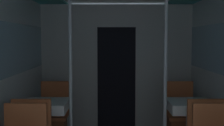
{
  "coord_description": "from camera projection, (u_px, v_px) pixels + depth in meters",
  "views": [
    {
      "loc": [
        -0.08,
        -1.42,
        1.53
      ],
      "look_at": [
        -0.09,
        2.96,
        1.19
      ],
      "focal_mm": 50.0,
      "sensor_mm": 36.0,
      "label": 1
    }
  ],
  "objects": [
    {
      "name": "support_pole_left_1",
      "position": [
        72.0,
        77.0,
        3.95
      ],
      "size": [
        0.04,
        0.04,
        2.1
      ],
      "color": "silver",
      "rests_on": "ground_plane"
    },
    {
      "name": "dining_table_left_1",
      "position": [
        47.0,
        110.0,
        3.98
      ],
      "size": [
        0.56,
        0.56,
        0.74
      ],
      "color": "#4C4C51",
      "rests_on": "ground_plane"
    },
    {
      "name": "bulkhead_far",
      "position": [
        118.0,
        67.0,
        5.28
      ],
      "size": [
        2.52,
        0.09,
        2.1
      ],
      "color": "#A8A8A3",
      "rests_on": "ground_plane"
    },
    {
      "name": "chair_right_far_1",
      "position": [
        182.0,
        125.0,
        4.52
      ],
      "size": [
        0.42,
        0.42,
        0.9
      ],
      "rotation": [
        0.0,
        0.0,
        3.14
      ],
      "color": "brown",
      "rests_on": "ground_plane"
    },
    {
      "name": "support_pole_right_1",
      "position": [
        167.0,
        77.0,
        3.94
      ],
      "size": [
        0.04,
        0.04,
        2.1
      ],
      "color": "silver",
      "rests_on": "ground_plane"
    },
    {
      "name": "dining_table_right_1",
      "position": [
        192.0,
        110.0,
        3.97
      ],
      "size": [
        0.56,
        0.56,
        0.74
      ],
      "color": "#4C4C51",
      "rests_on": "ground_plane"
    },
    {
      "name": "chair_left_far_1",
      "position": [
        55.0,
        125.0,
        4.53
      ],
      "size": [
        0.42,
        0.42,
        0.9
      ],
      "rotation": [
        0.0,
        0.0,
        3.14
      ],
      "color": "brown",
      "rests_on": "ground_plane"
    }
  ]
}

